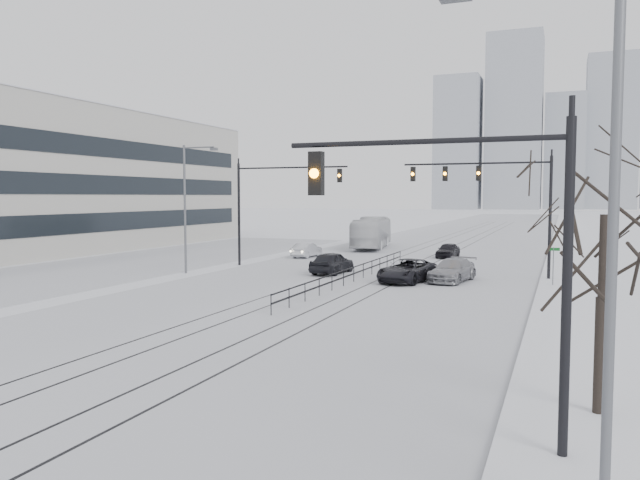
{
  "coord_description": "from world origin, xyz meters",
  "views": [
    {
      "loc": [
        12.3,
        -7.31,
        5.43
      ],
      "look_at": [
        0.73,
        22.26,
        3.2
      ],
      "focal_mm": 35.0,
      "sensor_mm": 36.0,
      "label": 1
    }
  ],
  "objects_px": {
    "box_truck": "(372,233)",
    "sedan_nb_far": "(448,250)",
    "bare_tree": "(603,236)",
    "sedan_nb_front": "(407,271)",
    "sedan_sb_outer": "(307,250)",
    "traffic_mast_near": "(485,238)",
    "sedan_sb_inner": "(332,263)",
    "sedan_nb_right": "(452,271)"
  },
  "relations": [
    {
      "from": "sedan_sb_outer",
      "to": "box_truck",
      "type": "distance_m",
      "value": 11.76
    },
    {
      "from": "sedan_nb_front",
      "to": "box_truck",
      "type": "bearing_deg",
      "value": 122.34
    },
    {
      "from": "sedan_nb_far",
      "to": "sedan_sb_inner",
      "type": "bearing_deg",
      "value": -107.0
    },
    {
      "from": "sedan_sb_outer",
      "to": "sedan_nb_right",
      "type": "relative_size",
      "value": 0.79
    },
    {
      "from": "sedan_sb_outer",
      "to": "sedan_nb_far",
      "type": "height_order",
      "value": "sedan_nb_far"
    },
    {
      "from": "sedan_nb_front",
      "to": "traffic_mast_near",
      "type": "bearing_deg",
      "value": -62.49
    },
    {
      "from": "bare_tree",
      "to": "sedan_nb_far",
      "type": "relative_size",
      "value": 1.59
    },
    {
      "from": "sedan_sb_outer",
      "to": "box_truck",
      "type": "xyz_separation_m",
      "value": [
        2.59,
        11.43,
        0.97
      ]
    },
    {
      "from": "sedan_nb_far",
      "to": "box_truck",
      "type": "distance_m",
      "value": 11.71
    },
    {
      "from": "traffic_mast_near",
      "to": "sedan_sb_outer",
      "type": "height_order",
      "value": "traffic_mast_near"
    },
    {
      "from": "sedan_sb_inner",
      "to": "sedan_sb_outer",
      "type": "height_order",
      "value": "sedan_sb_inner"
    },
    {
      "from": "sedan_nb_front",
      "to": "sedan_sb_outer",
      "type": "bearing_deg",
      "value": 144.77
    },
    {
      "from": "traffic_mast_near",
      "to": "box_truck",
      "type": "height_order",
      "value": "traffic_mast_near"
    },
    {
      "from": "box_truck",
      "to": "bare_tree",
      "type": "bearing_deg",
      "value": 104.4
    },
    {
      "from": "sedan_nb_far",
      "to": "box_truck",
      "type": "bearing_deg",
      "value": 146.14
    },
    {
      "from": "traffic_mast_near",
      "to": "bare_tree",
      "type": "relative_size",
      "value": 1.15
    },
    {
      "from": "sedan_sb_inner",
      "to": "box_truck",
      "type": "bearing_deg",
      "value": -77.29
    },
    {
      "from": "sedan_nb_front",
      "to": "sedan_nb_right",
      "type": "distance_m",
      "value": 2.91
    },
    {
      "from": "sedan_sb_inner",
      "to": "sedan_nb_front",
      "type": "xyz_separation_m",
      "value": [
        5.93,
        -2.3,
        -0.06
      ]
    },
    {
      "from": "sedan_sb_outer",
      "to": "box_truck",
      "type": "bearing_deg",
      "value": -100.33
    },
    {
      "from": "sedan_nb_front",
      "to": "bare_tree",
      "type": "bearing_deg",
      "value": -54.98
    },
    {
      "from": "sedan_nb_front",
      "to": "sedan_sb_inner",
      "type": "bearing_deg",
      "value": 169.51
    },
    {
      "from": "traffic_mast_near",
      "to": "sedan_nb_far",
      "type": "bearing_deg",
      "value": 100.73
    },
    {
      "from": "sedan_nb_right",
      "to": "sedan_nb_front",
      "type": "bearing_deg",
      "value": -144.98
    },
    {
      "from": "sedan_nb_front",
      "to": "sedan_nb_far",
      "type": "bearing_deg",
      "value": 101.77
    },
    {
      "from": "sedan_nb_far",
      "to": "bare_tree",
      "type": "bearing_deg",
      "value": -70.84
    },
    {
      "from": "sedan_sb_outer",
      "to": "sedan_nb_right",
      "type": "distance_m",
      "value": 18.51
    },
    {
      "from": "traffic_mast_near",
      "to": "sedan_nb_far",
      "type": "xyz_separation_m",
      "value": [
        -7.94,
        41.88,
        -3.91
      ]
    },
    {
      "from": "sedan_sb_outer",
      "to": "bare_tree",
      "type": "bearing_deg",
      "value": 125.01
    },
    {
      "from": "bare_tree",
      "to": "sedan_sb_inner",
      "type": "height_order",
      "value": "bare_tree"
    },
    {
      "from": "sedan_sb_inner",
      "to": "sedan_nb_front",
      "type": "bearing_deg",
      "value": 162.17
    },
    {
      "from": "sedan_nb_far",
      "to": "sedan_nb_front",
      "type": "bearing_deg",
      "value": -84.64
    },
    {
      "from": "sedan_sb_inner",
      "to": "sedan_nb_right",
      "type": "bearing_deg",
      "value": 176.4
    },
    {
      "from": "sedan_nb_far",
      "to": "box_truck",
      "type": "xyz_separation_m",
      "value": [
        -9.18,
        7.2,
        0.96
      ]
    },
    {
      "from": "box_truck",
      "to": "sedan_nb_far",
      "type": "bearing_deg",
      "value": 133.31
    },
    {
      "from": "sedan_sb_inner",
      "to": "box_truck",
      "type": "relative_size",
      "value": 0.39
    },
    {
      "from": "sedan_sb_inner",
      "to": "sedan_nb_far",
      "type": "bearing_deg",
      "value": -107.92
    },
    {
      "from": "sedan_sb_outer",
      "to": "box_truck",
      "type": "height_order",
      "value": "box_truck"
    },
    {
      "from": "traffic_mast_near",
      "to": "sedan_sb_inner",
      "type": "height_order",
      "value": "traffic_mast_near"
    },
    {
      "from": "sedan_sb_outer",
      "to": "sedan_nb_right",
      "type": "xyz_separation_m",
      "value": [
        14.71,
        -11.22,
        0.07
      ]
    },
    {
      "from": "traffic_mast_near",
      "to": "sedan_nb_right",
      "type": "xyz_separation_m",
      "value": [
        -5.0,
        26.42,
        -3.85
      ]
    },
    {
      "from": "bare_tree",
      "to": "box_truck",
      "type": "bearing_deg",
      "value": 112.97
    }
  ]
}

